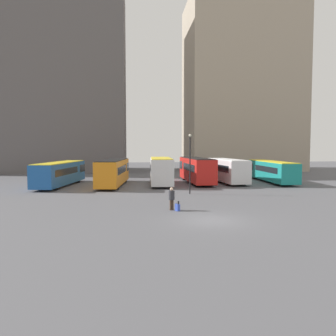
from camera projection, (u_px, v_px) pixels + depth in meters
ground_plane at (210, 220)px, 20.79m from camera, size 160.00×160.00×0.00m
building_block_left at (47, 79)px, 62.86m from camera, size 29.78×16.25×35.37m
building_block_right at (241, 87)px, 67.06m from camera, size 22.16×15.14×33.84m
bus_0 at (61, 173)px, 39.35m from camera, size 4.20×11.95×2.84m
bus_1 at (113, 171)px, 39.59m from camera, size 3.57×11.58×3.14m
bus_2 at (161, 170)px, 40.35m from camera, size 2.99×9.28×3.33m
bus_3 at (196, 169)px, 42.65m from camera, size 2.74×11.46×3.26m
bus_4 at (227, 170)px, 42.59m from camera, size 3.16×9.78×3.09m
bus_5 at (271, 170)px, 43.77m from camera, size 2.95×12.37×2.78m
traveler at (172, 197)px, 24.08m from camera, size 0.56×0.56×1.69m
suitcase at (178, 207)px, 23.84m from camera, size 0.35×0.47×0.74m
lamp_post_0 at (190, 159)px, 32.36m from camera, size 0.28×0.28×5.93m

